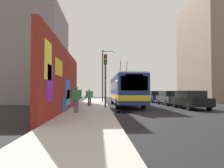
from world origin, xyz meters
TOP-DOWN VIEW (x-y plane):
  - ground_plane at (0.00, 0.00)m, footprint 80.00×80.00m
  - sidewalk_slab at (0.00, 1.60)m, footprint 48.00×3.20m
  - graffiti_wall at (-3.91, 3.35)m, footprint 14.22×0.32m
  - building_far_left at (10.23, 9.20)m, footprint 10.89×6.72m
  - building_far_right at (15.14, -17.00)m, footprint 13.03×6.10m
  - city_bus at (2.91, -1.80)m, footprint 11.79×2.50m
  - parked_car_black at (-0.99, -7.00)m, footprint 4.89×1.85m
  - parked_car_dark_gray at (4.78, -7.00)m, footprint 4.89×1.77m
  - parked_car_navy at (11.06, -7.00)m, footprint 4.11×1.74m
  - pedestrian_near_wall at (-5.45, 2.33)m, footprint 0.23×0.68m
  - pedestrian_midblock at (0.94, 1.79)m, footprint 0.22×0.73m
  - traffic_light at (-0.92, 0.35)m, footprint 0.49×0.28m
  - street_lamp at (9.38, 0.25)m, footprint 0.44×1.81m
  - curbside_puddle at (-3.52, -0.60)m, footprint 2.14×2.14m

SIDE VIEW (x-z plane):
  - ground_plane at x=0.00m, z-range 0.00..0.00m
  - curbside_puddle at x=-3.52m, z-range 0.00..0.00m
  - sidewalk_slab at x=0.00m, z-range 0.00..0.15m
  - parked_car_navy at x=11.06m, z-range 0.04..1.62m
  - parked_car_dark_gray at x=4.78m, z-range 0.05..1.63m
  - parked_car_black at x=-0.99m, z-range 0.05..1.63m
  - pedestrian_midblock at x=0.94m, z-range 0.28..1.90m
  - pedestrian_near_wall at x=-5.45m, z-range 0.30..1.99m
  - city_bus at x=2.91m, z-range -0.71..4.15m
  - graffiti_wall at x=-3.91m, z-range -0.01..4.50m
  - traffic_light at x=-0.92m, z-range 0.91..5.44m
  - street_lamp at x=9.38m, z-range 0.65..7.50m
  - building_far_left at x=10.23m, z-range 0.00..12.25m
  - building_far_right at x=15.14m, z-range 0.00..16.10m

